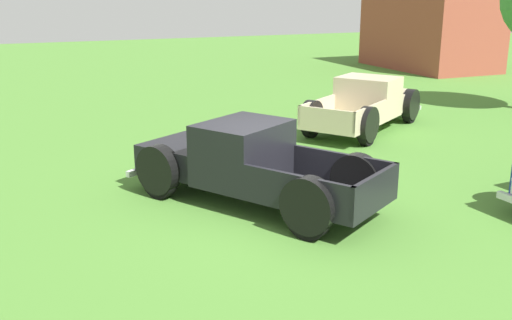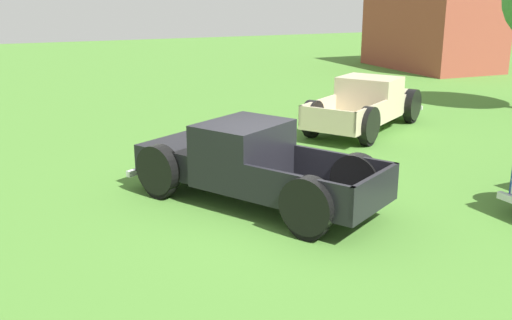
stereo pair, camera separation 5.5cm
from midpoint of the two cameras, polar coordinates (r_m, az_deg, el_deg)
ground_plane at (r=11.63m, az=1.37°, el=-4.67°), size 80.00×80.00×0.00m
pickup_truck_foreground at (r=11.88m, az=-1.35°, el=-0.32°), size 5.45×4.29×1.61m
pickup_truck_behind_right at (r=18.53m, az=10.85°, el=5.30°), size 4.32×5.22×1.56m
brick_pavilion at (r=33.27m, az=16.48°, el=11.96°), size 6.90×4.15×4.18m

